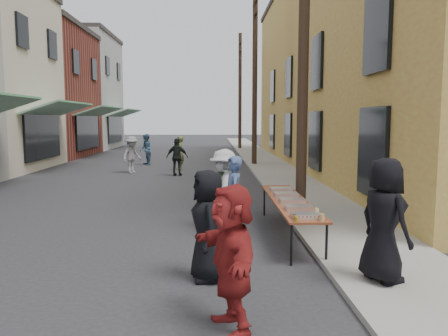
{
  "coord_description": "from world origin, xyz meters",
  "views": [
    {
      "loc": [
        2.13,
        -7.53,
        2.41
      ],
      "look_at": [
        2.39,
        2.3,
        1.3
      ],
      "focal_mm": 35.0,
      "sensor_mm": 36.0,
      "label": 1
    }
  ],
  "objects_px": {
    "serving_table": "(289,202)",
    "guest_front_c": "(227,188)",
    "server": "(384,220)",
    "catering_tray_sausage": "(307,215)",
    "utility_pole_mid": "(255,78)",
    "guest_front_a": "(208,225)",
    "utility_pole_near": "(304,30)",
    "utility_pole_far": "(240,92)"
  },
  "relations": [
    {
      "from": "serving_table",
      "to": "guest_front_c",
      "type": "xyz_separation_m",
      "value": [
        -1.25,
        1.36,
        0.07
      ]
    },
    {
      "from": "server",
      "to": "catering_tray_sausage",
      "type": "bearing_deg",
      "value": 13.39
    },
    {
      "from": "utility_pole_mid",
      "to": "serving_table",
      "type": "distance_m",
      "value": 14.24
    },
    {
      "from": "serving_table",
      "to": "guest_front_a",
      "type": "bearing_deg",
      "value": -123.78
    },
    {
      "from": "utility_pole_near",
      "to": "guest_front_c",
      "type": "distance_m",
      "value": 4.16
    },
    {
      "from": "utility_pole_mid",
      "to": "guest_front_c",
      "type": "relative_size",
      "value": 5.77
    },
    {
      "from": "utility_pole_mid",
      "to": "guest_front_a",
      "type": "relative_size",
      "value": 5.4
    },
    {
      "from": "utility_pole_near",
      "to": "server",
      "type": "height_order",
      "value": "utility_pole_near"
    },
    {
      "from": "guest_front_c",
      "to": "serving_table",
      "type": "bearing_deg",
      "value": 64.32
    },
    {
      "from": "utility_pole_far",
      "to": "server",
      "type": "bearing_deg",
      "value": -89.48
    },
    {
      "from": "utility_pole_near",
      "to": "serving_table",
      "type": "height_order",
      "value": "utility_pole_near"
    },
    {
      "from": "catering_tray_sausage",
      "to": "guest_front_a",
      "type": "relative_size",
      "value": 0.3
    },
    {
      "from": "utility_pole_near",
      "to": "guest_front_a",
      "type": "relative_size",
      "value": 5.4
    },
    {
      "from": "utility_pole_far",
      "to": "utility_pole_near",
      "type": "bearing_deg",
      "value": -90.0
    },
    {
      "from": "guest_front_c",
      "to": "guest_front_a",
      "type": "bearing_deg",
      "value": 15.81
    },
    {
      "from": "utility_pole_mid",
      "to": "guest_front_c",
      "type": "xyz_separation_m",
      "value": [
        -1.84,
        -12.35,
        -3.72
      ]
    },
    {
      "from": "utility_pole_near",
      "to": "utility_pole_far",
      "type": "relative_size",
      "value": 1.0
    },
    {
      "from": "utility_pole_near",
      "to": "guest_front_a",
      "type": "height_order",
      "value": "utility_pole_near"
    },
    {
      "from": "guest_front_c",
      "to": "catering_tray_sausage",
      "type": "bearing_deg",
      "value": 44.34
    },
    {
      "from": "utility_pole_near",
      "to": "serving_table",
      "type": "bearing_deg",
      "value": -108.91
    },
    {
      "from": "utility_pole_mid",
      "to": "utility_pole_far",
      "type": "distance_m",
      "value": 12.0
    },
    {
      "from": "guest_front_a",
      "to": "guest_front_c",
      "type": "xyz_separation_m",
      "value": [
        0.4,
        3.84,
        -0.05
      ]
    },
    {
      "from": "utility_pole_far",
      "to": "guest_front_c",
      "type": "relative_size",
      "value": 5.77
    },
    {
      "from": "utility_pole_far",
      "to": "serving_table",
      "type": "distance_m",
      "value": 26.0
    },
    {
      "from": "utility_pole_mid",
      "to": "guest_front_c",
      "type": "height_order",
      "value": "utility_pole_mid"
    },
    {
      "from": "utility_pole_mid",
      "to": "serving_table",
      "type": "bearing_deg",
      "value": -92.45
    },
    {
      "from": "utility_pole_near",
      "to": "guest_front_c",
      "type": "bearing_deg",
      "value": -169.32
    },
    {
      "from": "utility_pole_mid",
      "to": "serving_table",
      "type": "height_order",
      "value": "utility_pole_mid"
    },
    {
      "from": "guest_front_a",
      "to": "server",
      "type": "distance_m",
      "value": 2.53
    },
    {
      "from": "utility_pole_mid",
      "to": "serving_table",
      "type": "relative_size",
      "value": 2.25
    },
    {
      "from": "utility_pole_near",
      "to": "guest_front_a",
      "type": "xyz_separation_m",
      "value": [
        -2.24,
        -4.18,
        -3.67
      ]
    },
    {
      "from": "serving_table",
      "to": "guest_front_a",
      "type": "relative_size",
      "value": 2.4
    },
    {
      "from": "catering_tray_sausage",
      "to": "utility_pole_near",
      "type": "bearing_deg",
      "value": 80.11
    },
    {
      "from": "serving_table",
      "to": "utility_pole_near",
      "type": "bearing_deg",
      "value": 71.09
    },
    {
      "from": "utility_pole_mid",
      "to": "catering_tray_sausage",
      "type": "distance_m",
      "value": 15.81
    },
    {
      "from": "utility_pole_near",
      "to": "guest_front_a",
      "type": "distance_m",
      "value": 6.0
    },
    {
      "from": "utility_pole_near",
      "to": "catering_tray_sausage",
      "type": "height_order",
      "value": "utility_pole_near"
    },
    {
      "from": "utility_pole_mid",
      "to": "guest_front_a",
      "type": "distance_m",
      "value": 16.74
    },
    {
      "from": "serving_table",
      "to": "guest_front_c",
      "type": "distance_m",
      "value": 1.85
    },
    {
      "from": "utility_pole_near",
      "to": "serving_table",
      "type": "relative_size",
      "value": 2.25
    },
    {
      "from": "utility_pole_mid",
      "to": "utility_pole_near",
      "type": "bearing_deg",
      "value": -90.0
    },
    {
      "from": "catering_tray_sausage",
      "to": "guest_front_c",
      "type": "distance_m",
      "value": 3.26
    }
  ]
}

